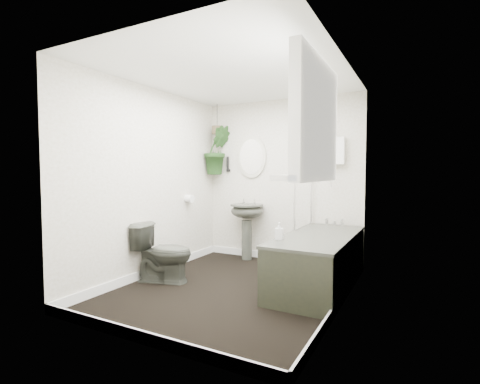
% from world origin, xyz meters
% --- Properties ---
extents(floor, '(2.30, 2.80, 0.02)m').
position_xyz_m(floor, '(0.00, 0.00, -0.01)').
color(floor, black).
rests_on(floor, ground).
extents(ceiling, '(2.30, 2.80, 0.02)m').
position_xyz_m(ceiling, '(0.00, 0.00, 2.31)').
color(ceiling, white).
rests_on(ceiling, ground).
extents(wall_back, '(2.30, 0.02, 2.30)m').
position_xyz_m(wall_back, '(0.00, 1.41, 1.15)').
color(wall_back, silver).
rests_on(wall_back, ground).
extents(wall_front, '(2.30, 0.02, 2.30)m').
position_xyz_m(wall_front, '(0.00, -1.41, 1.15)').
color(wall_front, silver).
rests_on(wall_front, ground).
extents(wall_left, '(0.02, 2.80, 2.30)m').
position_xyz_m(wall_left, '(-1.16, 0.00, 1.15)').
color(wall_left, silver).
rests_on(wall_left, ground).
extents(wall_right, '(0.02, 2.80, 2.30)m').
position_xyz_m(wall_right, '(1.16, 0.00, 1.15)').
color(wall_right, silver).
rests_on(wall_right, ground).
extents(skirting, '(2.30, 2.80, 0.10)m').
position_xyz_m(skirting, '(0.00, 0.00, 0.05)').
color(skirting, white).
rests_on(skirting, floor).
extents(bathtub, '(0.72, 1.72, 0.58)m').
position_xyz_m(bathtub, '(0.80, 0.50, 0.29)').
color(bathtub, '#363830').
rests_on(bathtub, floor).
extents(bath_screen, '(0.04, 0.72, 1.40)m').
position_xyz_m(bath_screen, '(0.47, 0.99, 1.28)').
color(bath_screen, silver).
rests_on(bath_screen, bathtub).
extents(shower_box, '(0.20, 0.10, 0.35)m').
position_xyz_m(shower_box, '(0.80, 1.34, 1.55)').
color(shower_box, white).
rests_on(shower_box, wall_back).
extents(oval_mirror, '(0.46, 0.03, 0.62)m').
position_xyz_m(oval_mirror, '(-0.45, 1.37, 1.50)').
color(oval_mirror, beige).
rests_on(oval_mirror, wall_back).
extents(wall_sconce, '(0.04, 0.04, 0.22)m').
position_xyz_m(wall_sconce, '(-0.85, 1.36, 1.40)').
color(wall_sconce, black).
rests_on(wall_sconce, wall_back).
extents(toilet_roll_holder, '(0.11, 0.11, 0.11)m').
position_xyz_m(toilet_roll_holder, '(-1.10, 0.70, 0.90)').
color(toilet_roll_holder, white).
rests_on(toilet_roll_holder, wall_left).
extents(window_recess, '(0.08, 1.00, 0.90)m').
position_xyz_m(window_recess, '(1.09, -0.70, 1.65)').
color(window_recess, white).
rests_on(window_recess, wall_right).
extents(window_sill, '(0.18, 1.00, 0.04)m').
position_xyz_m(window_sill, '(1.02, -0.70, 1.23)').
color(window_sill, white).
rests_on(window_sill, wall_right).
extents(window_blinds, '(0.01, 0.86, 0.76)m').
position_xyz_m(window_blinds, '(1.04, -0.70, 1.65)').
color(window_blinds, white).
rests_on(window_blinds, wall_right).
extents(toilet, '(0.75, 0.55, 0.68)m').
position_xyz_m(toilet, '(-0.85, -0.15, 0.34)').
color(toilet, '#363830').
rests_on(toilet, floor).
extents(pedestal_sink, '(0.49, 0.42, 0.81)m').
position_xyz_m(pedestal_sink, '(-0.45, 1.22, 0.41)').
color(pedestal_sink, '#363830').
rests_on(pedestal_sink, floor).
extents(sill_plant, '(0.30, 0.28, 0.26)m').
position_xyz_m(sill_plant, '(1.01, -0.66, 1.38)').
color(sill_plant, black).
rests_on(sill_plant, window_sill).
extents(hanging_plant, '(0.52, 0.51, 0.73)m').
position_xyz_m(hanging_plant, '(-0.97, 1.25, 1.60)').
color(hanging_plant, black).
rests_on(hanging_plant, ceiling).
extents(soap_bottle, '(0.09, 0.09, 0.17)m').
position_xyz_m(soap_bottle, '(0.51, 0.05, 0.67)').
color(soap_bottle, black).
rests_on(soap_bottle, bathtub).
extents(hanging_pot, '(0.16, 0.16, 0.12)m').
position_xyz_m(hanging_pot, '(-0.97, 1.25, 1.91)').
color(hanging_pot, brown).
rests_on(hanging_pot, ceiling).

